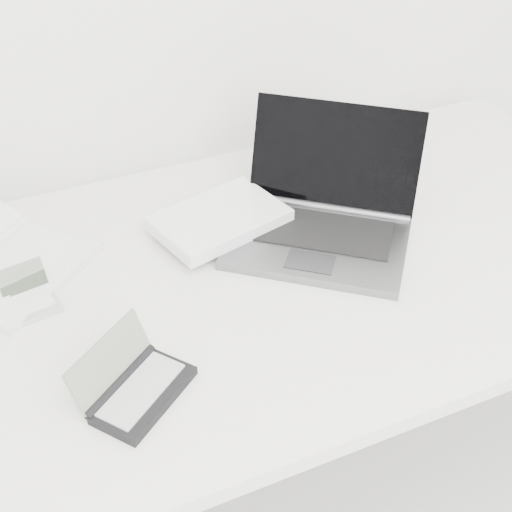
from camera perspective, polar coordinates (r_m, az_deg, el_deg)
name	(u,v)px	position (r m, az deg, el deg)	size (l,w,h in m)	color
desk	(262,285)	(1.31, 0.48, -2.36)	(1.60, 0.80, 0.73)	white
laptop_large	(288,218)	(1.34, 2.57, 3.03)	(0.53, 0.44, 0.21)	slate
pda_silver	(31,299)	(1.25, -17.55, -3.34)	(0.09, 0.10, 0.06)	silver
palmtop_charcoal	(134,386)	(1.07, -9.72, -10.21)	(0.19, 0.18, 0.08)	black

